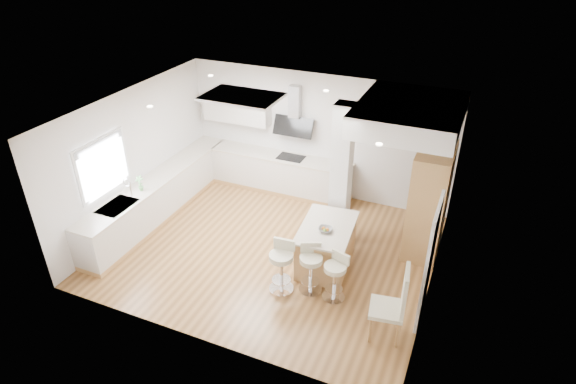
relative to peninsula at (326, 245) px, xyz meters
The scene contains 18 objects.
ground 1.21m from the peninsula, behind, with size 6.00×6.00×0.00m, color olive.
ceiling 1.21m from the peninsula, behind, with size 6.00×5.00×0.02m, color white.
wall_back 2.93m from the peninsula, 114.16° to the left, with size 6.00×0.04×2.80m, color silver.
wall_left 4.24m from the peninsula, behind, with size 0.04×5.00×2.80m, color silver.
wall_right 2.11m from the peninsula, ahead, with size 0.04×5.00×2.80m, color silver.
skylight 3.10m from the peninsula, 162.18° to the left, with size 4.10×2.10×0.06m.
window_left 4.37m from the peninsula, 167.80° to the right, with size 0.06×1.28×1.07m.
doorway_right 2.02m from the peninsula, 17.53° to the right, with size 0.05×1.00×2.10m.
counter_left 3.84m from the peninsula, behind, with size 0.63×4.50×1.35m.
counter_back 3.05m from the peninsula, 132.36° to the left, with size 3.62×0.63×2.50m.
pillar 1.38m from the peninsula, 94.69° to the left, with size 0.35×0.35×2.80m.
soffit 2.77m from the peninsula, 55.59° to the left, with size 1.78×2.20×0.40m.
oven_column 2.08m from the peninsula, 38.83° to the left, with size 0.63×1.21×2.10m.
peninsula is the anchor object (origin of this frame).
bar_stool_a 1.06m from the peninsula, 116.59° to the right, with size 0.46×0.46×0.96m.
bar_stool_b 0.77m from the peninsula, 90.62° to the right, with size 0.54×0.54×0.91m.
bar_stool_c 0.90m from the peninsula, 61.24° to the right, with size 0.49×0.49×0.87m.
dining_chair 2.00m from the peninsula, 40.20° to the right, with size 0.57×0.57×1.29m.
Camera 1 is at (3.28, -6.81, 5.62)m, focal length 30.00 mm.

